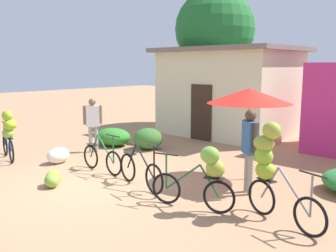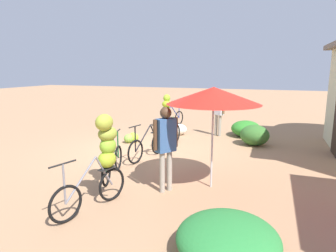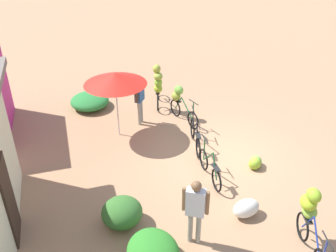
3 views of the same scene
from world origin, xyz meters
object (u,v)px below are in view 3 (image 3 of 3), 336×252
at_px(bicycle_leftmost, 311,215).
at_px(produce_sack, 246,208).
at_px(person_bystander, 195,206).
at_px(bicycle_near_pile, 210,168).
at_px(bicycle_rightmost, 158,84).
at_px(banana_pile_on_ground, 255,162).
at_px(bicycle_by_shop, 180,101).
at_px(person_vendor, 139,94).
at_px(bicycle_center_loaded, 195,137).
at_px(market_umbrella, 115,79).

xyz_separation_m(bicycle_leftmost, produce_sack, (1.18, 0.81, -0.63)).
xyz_separation_m(produce_sack, person_bystander, (-0.40, 1.47, 0.80)).
distance_m(bicycle_leftmost, bicycle_near_pile, 3.00).
bearing_deg(bicycle_near_pile, produce_sack, -169.52).
xyz_separation_m(bicycle_leftmost, bicycle_near_pile, (2.75, 1.10, -0.50)).
distance_m(bicycle_rightmost, person_bystander, 6.52).
bearing_deg(banana_pile_on_ground, person_bystander, 128.08).
xyz_separation_m(bicycle_leftmost, bicycle_rightmost, (7.23, 1.31, 0.12)).
xyz_separation_m(bicycle_leftmost, person_bystander, (0.78, 2.28, 0.18)).
xyz_separation_m(bicycle_by_shop, person_bystander, (-5.39, 1.47, 0.31)).
distance_m(person_vendor, person_bystander, 5.51).
distance_m(bicycle_center_loaded, bicycle_by_shop, 1.86).
bearing_deg(bicycle_leftmost, bicycle_near_pile, 21.84).
xyz_separation_m(market_umbrella, bicycle_leftmost, (-5.76, -3.04, -1.13)).
bearing_deg(person_bystander, banana_pile_on_ground, -51.92).
distance_m(bicycle_leftmost, person_vendor, 6.67).
bearing_deg(bicycle_rightmost, banana_pile_on_ground, -159.30).
distance_m(bicycle_near_pile, banana_pile_on_ground, 1.47).
xyz_separation_m(market_umbrella, person_bystander, (-4.98, -0.76, -0.95)).
relative_size(person_vendor, person_bystander, 1.06).
relative_size(bicycle_near_pile, banana_pile_on_ground, 3.05).
height_order(market_umbrella, produce_sack, market_umbrella).
xyz_separation_m(bicycle_center_loaded, person_bystander, (-3.57, 1.36, 0.66)).
bearing_deg(produce_sack, market_umbrella, 25.99).
relative_size(banana_pile_on_ground, person_bystander, 0.31).
distance_m(market_umbrella, bicycle_leftmost, 6.61).
distance_m(bicycle_leftmost, person_bystander, 2.42).
bearing_deg(bicycle_center_loaded, bicycle_by_shop, -3.50).
bearing_deg(bicycle_near_pile, person_bystander, 148.95).
distance_m(bicycle_by_shop, produce_sack, 5.02).
distance_m(bicycle_by_shop, banana_pile_on_ground, 3.57).
bearing_deg(bicycle_center_loaded, banana_pile_on_ground, -139.72).
height_order(person_vendor, person_bystander, person_vendor).
bearing_deg(bicycle_near_pile, bicycle_by_shop, -4.83).
height_order(bicycle_rightmost, banana_pile_on_ground, bicycle_rightmost).
xyz_separation_m(market_umbrella, banana_pile_on_ground, (-2.91, -3.39, -1.81)).
height_order(bicycle_rightmost, person_bystander, bicycle_rightmost).
relative_size(bicycle_by_shop, person_vendor, 0.93).
height_order(bicycle_near_pile, bicycle_rightmost, bicycle_rightmost).
xyz_separation_m(person_vendor, person_bystander, (-5.51, 0.08, -0.07)).
bearing_deg(produce_sack, person_bystander, 105.04).
relative_size(market_umbrella, bicycle_rightmost, 1.26).
bearing_deg(produce_sack, bicycle_near_pile, 10.48).
bearing_deg(bicycle_by_shop, person_vendor, 85.05).
relative_size(market_umbrella, bicycle_by_shop, 1.31).
xyz_separation_m(bicycle_rightmost, produce_sack, (-6.05, -0.50, -0.75)).
bearing_deg(bicycle_center_loaded, bicycle_leftmost, -168.02).
bearing_deg(bicycle_center_loaded, person_bystander, 159.11).
xyz_separation_m(market_umbrella, bicycle_rightmost, (1.47, -1.74, -1.00)).
height_order(market_umbrella, bicycle_near_pile, market_umbrella).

